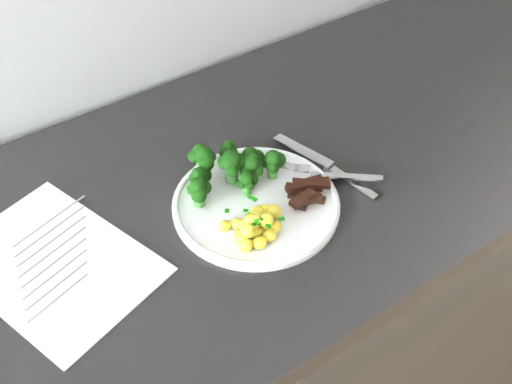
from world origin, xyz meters
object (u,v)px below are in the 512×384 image
Objects in this scene: beef_strips at (307,191)px; knife at (337,173)px; potatoes at (256,225)px; broccoli at (230,166)px; recipe_paper at (55,264)px; counter at (208,368)px; fork at (331,174)px; plate at (256,203)px.

beef_strips is 0.45× the size of knife.
potatoes reaches higher than knife.
broccoli is 1.75× the size of potatoes.
recipe_paper is 1.60× the size of knife.
knife is (0.22, -0.07, 0.46)m from counter.
counter is 18.88× the size of fork.
potatoes is at bearing -23.65° from recipe_paper.
plate is 0.14m from knife.
plate is at bearing -28.83° from counter.
recipe_paper is at bearing 168.89° from knife.
knife is (0.43, -0.08, 0.01)m from recipe_paper.
fork is at bearing 8.99° from beef_strips.
potatoes is (-0.03, -0.10, -0.02)m from broccoli.
knife is at bearing -27.25° from broccoli.
plate is 0.08m from beef_strips.
fork is at bearing -11.91° from recipe_paper.
counter is 0.52m from fork.
knife is at bearing 9.82° from beef_strips.
potatoes is at bearing -171.26° from beef_strips.
recipe_paper is at bearing 165.07° from beef_strips.
beef_strips is at bearing -171.01° from fork.
counter is 0.50m from broccoli.
broccoli reaches higher than fork.
knife is (0.07, 0.01, -0.01)m from beef_strips.
broccoli is 0.12m from beef_strips.
broccoli reaches higher than knife.
plate is at bearing -82.32° from broccoli.
counter is 11.99× the size of knife.
beef_strips is at bearing -48.01° from broccoli.
beef_strips is 0.05m from fork.
potatoes is 1.01× the size of beef_strips.
counter is at bearing -172.04° from broccoli.
recipe_paper is 0.28m from broccoli.
broccoli is (0.28, -0.01, 0.04)m from recipe_paper.
potatoes is at bearing -125.21° from plate.
broccoli is 0.11m from potatoes.
knife reaches higher than plate.
recipe_paper is 0.28m from potatoes.
beef_strips reaches higher than plate.
potatoes is 0.11m from beef_strips.
broccoli is 1.77× the size of beef_strips.
fork is (0.05, 0.01, -0.00)m from beef_strips.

